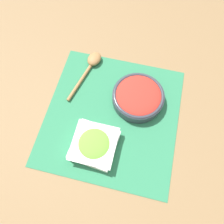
% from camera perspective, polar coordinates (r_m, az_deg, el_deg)
% --- Properties ---
extents(ground_plane, '(3.00, 3.00, 0.00)m').
position_cam_1_polar(ground_plane, '(0.77, -0.00, -1.00)').
color(ground_plane, olive).
extents(placemat, '(0.47, 0.46, 0.00)m').
position_cam_1_polar(placemat, '(0.76, -0.00, -0.95)').
color(placemat, '#2D7A51').
rests_on(placemat, ground_plane).
extents(lettuce_bowl, '(0.15, 0.15, 0.05)m').
position_cam_1_polar(lettuce_bowl, '(0.71, -4.64, -8.52)').
color(lettuce_bowl, white).
rests_on(lettuce_bowl, placemat).
extents(tomato_bowl, '(0.18, 0.18, 0.05)m').
position_cam_1_polar(tomato_bowl, '(0.77, 6.85, 4.03)').
color(tomato_bowl, '#333842').
rests_on(tomato_bowl, placemat).
extents(wooden_spoon, '(0.23, 0.08, 0.03)m').
position_cam_1_polar(wooden_spoon, '(0.86, -5.47, 12.37)').
color(wooden_spoon, '#9E7042').
rests_on(wooden_spoon, placemat).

